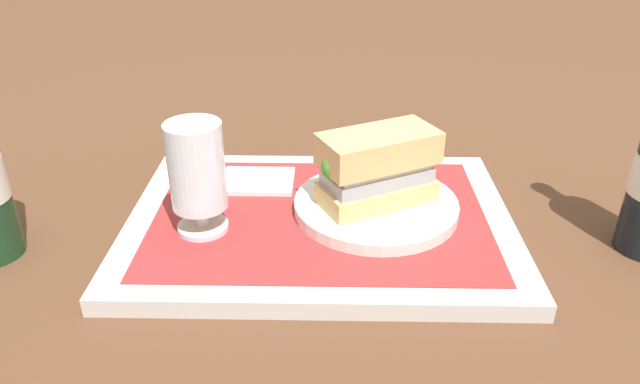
% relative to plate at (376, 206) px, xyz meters
% --- Properties ---
extents(ground_plane, '(3.00, 3.00, 0.00)m').
position_rel_plate_xyz_m(ground_plane, '(0.06, 0.01, -0.03)').
color(ground_plane, brown).
extents(tray, '(0.44, 0.32, 0.02)m').
position_rel_plate_xyz_m(tray, '(0.06, 0.01, -0.02)').
color(tray, silver).
rests_on(tray, ground_plane).
extents(placemat, '(0.38, 0.27, 0.00)m').
position_rel_plate_xyz_m(placemat, '(0.06, 0.01, -0.01)').
color(placemat, '#9E2D2D').
rests_on(placemat, tray).
extents(plate, '(0.19, 0.19, 0.01)m').
position_rel_plate_xyz_m(plate, '(0.00, 0.00, 0.00)').
color(plate, silver).
rests_on(plate, placemat).
extents(sandwich, '(0.14, 0.12, 0.08)m').
position_rel_plate_xyz_m(sandwich, '(0.00, 0.00, 0.05)').
color(sandwich, tan).
rests_on(sandwich, plate).
extents(beer_glass, '(0.06, 0.06, 0.12)m').
position_rel_plate_xyz_m(beer_glass, '(0.19, 0.04, 0.06)').
color(beer_glass, silver).
rests_on(beer_glass, placemat).
extents(napkin_folded, '(0.09, 0.07, 0.01)m').
position_rel_plate_xyz_m(napkin_folded, '(0.14, -0.07, -0.00)').
color(napkin_folded, white).
rests_on(napkin_folded, placemat).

